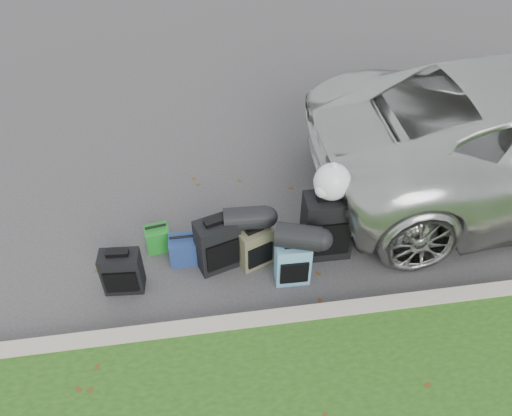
{
  "coord_description": "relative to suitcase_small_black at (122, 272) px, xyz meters",
  "views": [
    {
      "loc": [
        -0.71,
        -3.94,
        4.32
      ],
      "look_at": [
        -0.1,
        0.2,
        0.55
      ],
      "focal_mm": 35.0,
      "sensor_mm": 36.0,
      "label": 1
    }
  ],
  "objects": [
    {
      "name": "ground",
      "position": [
        1.62,
        0.28,
        -0.26
      ],
      "size": [
        120.0,
        120.0,
        0.0
      ],
      "primitive_type": "plane",
      "color": "#383535",
      "rests_on": "ground"
    },
    {
      "name": "curb",
      "position": [
        1.62,
        -0.72,
        -0.19
      ],
      "size": [
        120.0,
        0.18,
        0.15
      ],
      "primitive_type": "cube",
      "color": "#9E937F",
      "rests_on": "ground"
    },
    {
      "name": "suitcase_small_black",
      "position": [
        0.0,
        0.0,
        0.0
      ],
      "size": [
        0.43,
        0.26,
        0.52
      ],
      "primitive_type": "cube",
      "rotation": [
        0.0,
        0.0,
        -0.08
      ],
      "color": "black",
      "rests_on": "ground"
    },
    {
      "name": "suitcase_large_black_left",
      "position": [
        1.04,
        0.19,
        0.07
      ],
      "size": [
        0.52,
        0.4,
        0.66
      ],
      "primitive_type": "cube",
      "rotation": [
        0.0,
        0.0,
        0.31
      ],
      "color": "black",
      "rests_on": "ground"
    },
    {
      "name": "suitcase_olive",
      "position": [
        1.45,
        0.16,
        -0.01
      ],
      "size": [
        0.43,
        0.35,
        0.51
      ],
      "primitive_type": "cube",
      "rotation": [
        0.0,
        0.0,
        0.38
      ],
      "color": "#42402B",
      "rests_on": "ground"
    },
    {
      "name": "suitcase_teal",
      "position": [
        1.82,
        -0.15,
        0.0
      ],
      "size": [
        0.38,
        0.23,
        0.53
      ],
      "primitive_type": "cube",
      "rotation": [
        0.0,
        0.0,
        -0.02
      ],
      "color": "#456F87",
      "rests_on": "ground"
    },
    {
      "name": "suitcase_large_black_right",
      "position": [
        2.29,
        0.21,
        0.15
      ],
      "size": [
        0.56,
        0.34,
        0.83
      ],
      "primitive_type": "cube",
      "rotation": [
        0.0,
        0.0,
        -0.02
      ],
      "color": "black",
      "rests_on": "ground"
    },
    {
      "name": "tote_green",
      "position": [
        0.36,
        0.55,
        -0.11
      ],
      "size": [
        0.3,
        0.26,
        0.31
      ],
      "primitive_type": "cube",
      "rotation": [
        0.0,
        0.0,
        0.15
      ],
      "color": "#1A761F",
      "rests_on": "ground"
    },
    {
      "name": "tote_navy",
      "position": [
        0.66,
        0.31,
        -0.09
      ],
      "size": [
        0.32,
        0.25,
        0.34
      ],
      "primitive_type": "cube",
      "rotation": [
        0.0,
        0.0,
        0.01
      ],
      "color": "navy",
      "rests_on": "ground"
    },
    {
      "name": "duffel_left",
      "position": [
        1.36,
        0.24,
        0.37
      ],
      "size": [
        0.48,
        0.27,
        0.26
      ],
      "primitive_type": "cylinder",
      "rotation": [
        0.0,
        1.57,
        -0.04
      ],
      "color": "black",
      "rests_on": "suitcase_olive"
    },
    {
      "name": "duffel_right",
      "position": [
        1.87,
        -0.15,
        0.4
      ],
      "size": [
        0.53,
        0.4,
        0.26
      ],
      "primitive_type": "cylinder",
      "rotation": [
        0.0,
        1.57,
        -0.32
      ],
      "color": "black",
      "rests_on": "suitcase_teal"
    },
    {
      "name": "trash_bag",
      "position": [
        2.29,
        0.24,
        0.77
      ],
      "size": [
        0.4,
        0.4,
        0.4
      ],
      "primitive_type": "sphere",
      "color": "silver",
      "rests_on": "suitcase_large_black_right"
    }
  ]
}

